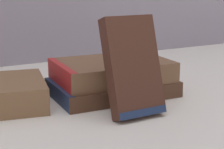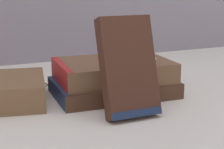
% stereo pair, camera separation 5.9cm
% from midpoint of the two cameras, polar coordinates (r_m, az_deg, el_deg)
% --- Properties ---
extents(ground_plane, '(3.00, 3.00, 0.00)m').
position_cam_midpoint_polar(ground_plane, '(0.70, -1.74, -3.81)').
color(ground_plane, white).
extents(book_flat_bottom, '(0.24, 0.16, 0.03)m').
position_cam_midpoint_polar(book_flat_bottom, '(0.73, -2.67, -2.04)').
color(book_flat_bottom, '#4C2D1E').
rests_on(book_flat_bottom, ground_plane).
extents(book_flat_top, '(0.22, 0.16, 0.04)m').
position_cam_midpoint_polar(book_flat_top, '(0.72, -2.73, 0.61)').
color(book_flat_top, brown).
rests_on(book_flat_top, book_flat_bottom).
extents(book_leaning_front, '(0.09, 0.07, 0.16)m').
position_cam_midpoint_polar(book_leaning_front, '(0.60, 0.46, 0.71)').
color(book_leaning_front, '#422319').
rests_on(book_leaning_front, ground_plane).
extents(pocket_watch, '(0.06, 0.06, 0.01)m').
position_cam_midpoint_polar(pocket_watch, '(0.73, 1.94, 2.53)').
color(pocket_watch, silver).
rests_on(pocket_watch, book_flat_top).
extents(reading_glasses, '(0.10, 0.07, 0.00)m').
position_cam_midpoint_polar(reading_glasses, '(0.80, -12.11, -1.72)').
color(reading_glasses, '#4C3828').
rests_on(reading_glasses, ground_plane).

